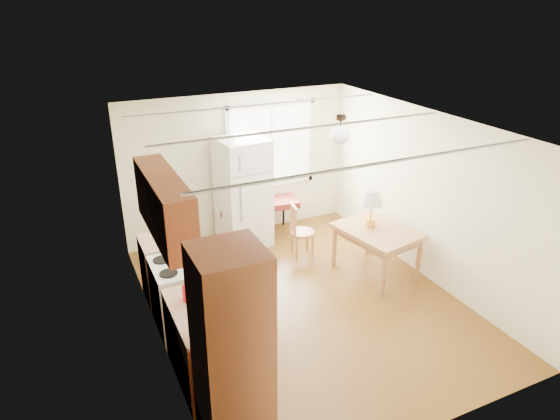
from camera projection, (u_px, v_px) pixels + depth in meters
room_shell at (306, 221)px, 6.49m from camera, size 4.60×5.60×2.62m
kitchen_run at (194, 304)px, 5.47m from camera, size 0.65×3.40×2.20m
window_unit at (271, 145)px, 8.66m from camera, size 1.64×0.05×1.51m
pendant_light at (340, 134)px, 6.70m from camera, size 0.26×0.26×0.40m
refrigerator at (243, 193)px, 8.30m from camera, size 0.82×0.82×1.85m
bench at (258, 205)px, 8.70m from camera, size 1.46×0.72×0.64m
dining_table at (377, 235)px, 7.48m from camera, size 1.09×1.33×0.74m
chair at (298, 227)px, 8.04m from camera, size 0.41×0.40×0.89m
table_lamp at (372, 201)px, 7.36m from camera, size 0.34×0.34×0.58m
coffee_maker at (209, 319)px, 4.89m from camera, size 0.24×0.28×0.37m
kettle at (188, 292)px, 5.40m from camera, size 0.12×0.12×0.23m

